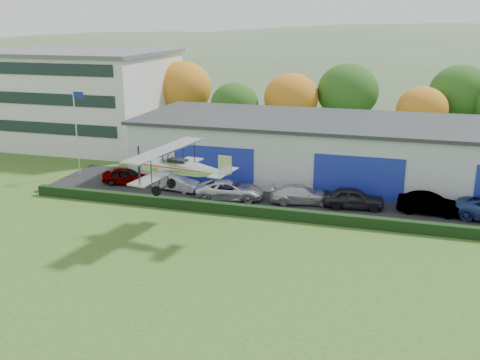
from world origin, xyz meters
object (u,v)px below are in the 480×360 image
(car_1, at_px, (176,182))
(biplane, at_px, (179,166))
(office_block, at_px, (78,96))
(car_2, at_px, (230,190))
(car_3, at_px, (301,194))
(car_0, at_px, (127,176))
(car_4, at_px, (354,198))
(flagpole, at_px, (77,124))
(car_5, at_px, (430,204))
(hangar, at_px, (364,151))

(car_1, height_order, biplane, biplane)
(office_block, bearing_deg, car_2, -33.96)
(biplane, bearing_deg, car_2, 90.19)
(office_block, relative_size, car_3, 4.25)
(car_0, bearing_deg, car_4, -100.11)
(flagpole, height_order, car_4, flagpole)
(car_1, height_order, car_5, car_5)
(car_2, distance_m, car_5, 15.15)
(flagpole, xyz_separation_m, car_3, (20.79, -2.06, -4.03))
(car_1, bearing_deg, car_2, -92.46)
(car_3, xyz_separation_m, biplane, (-6.70, -8.20, 3.90))
(car_1, bearing_deg, biplane, -147.04)
(car_0, xyz_separation_m, car_5, (24.89, -0.47, 0.06))
(hangar, bearing_deg, car_2, -138.43)
(car_0, bearing_deg, hangar, -77.55)
(office_block, height_order, car_4, office_block)
(car_2, distance_m, car_3, 5.68)
(hangar, xyz_separation_m, biplane, (-10.80, -16.24, 2.00))
(car_3, distance_m, car_5, 9.48)
(hangar, xyz_separation_m, car_3, (-4.10, -8.04, -1.90))
(car_3, height_order, biplane, biplane)
(car_1, relative_size, car_4, 0.90)
(car_4, height_order, biplane, biplane)
(car_4, bearing_deg, car_2, 88.41)
(car_2, bearing_deg, hangar, -60.23)
(hangar, bearing_deg, office_block, 167.99)
(hangar, xyz_separation_m, car_1, (-14.76, -7.71, -1.93))
(car_3, relative_size, car_4, 1.06)
(car_0, relative_size, car_3, 0.85)
(car_0, relative_size, car_1, 1.00)
(car_3, xyz_separation_m, car_4, (3.99, 0.04, 0.08))
(office_block, height_order, car_2, office_block)
(car_4, bearing_deg, car_0, 82.56)
(car_0, relative_size, car_4, 0.90)
(hangar, bearing_deg, biplane, -123.62)
(flagpole, distance_m, biplane, 17.43)
(car_2, bearing_deg, car_0, 70.46)
(office_block, bearing_deg, flagpole, -58.03)
(hangar, xyz_separation_m, flagpole, (-24.88, -5.98, 2.13))
(car_2, xyz_separation_m, car_5, (15.12, 0.85, 0.01))
(car_0, xyz_separation_m, car_1, (4.75, -0.40, -0.02))
(car_0, height_order, car_3, same)
(hangar, distance_m, car_3, 9.22)
(flagpole, bearing_deg, car_4, -4.65)
(car_1, height_order, car_4, car_4)
(biplane, bearing_deg, office_block, 141.75)
(office_block, distance_m, car_2, 28.38)
(car_0, xyz_separation_m, car_4, (19.40, -0.68, 0.08))
(office_block, height_order, car_1, office_block)
(hangar, distance_m, car_5, 9.64)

